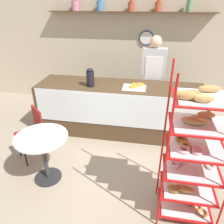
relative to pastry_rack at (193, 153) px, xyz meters
The scene contains 9 objects.
ground_plane 1.51m from the pastry_rack, 152.59° to the left, with size 14.00×14.00×0.00m, color gray.
back_wall 3.37m from the pastry_rack, 108.45° to the left, with size 10.00×0.30×2.70m.
display_counter 2.09m from the pastry_rack, 121.05° to the left, with size 3.08×0.81×0.97m.
pastry_rack is the anchor object (origin of this frame).
person_worker 2.39m from the pastry_rack, 101.11° to the left, with size 0.47×0.23×1.78m.
cafe_table 1.95m from the pastry_rack, behind, with size 0.72×0.72×0.74m.
cafe_chair 2.44m from the pastry_rack, 162.37° to the left, with size 0.54×0.54×0.86m.
coffee_carafe 2.27m from the pastry_rack, 133.95° to the left, with size 0.14×0.14×0.33m.
donut_tray_counter 1.88m from the pastry_rack, 114.01° to the left, with size 0.41×0.34×0.05m.
Camera 1 is at (0.53, -2.53, 2.39)m, focal length 35.00 mm.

